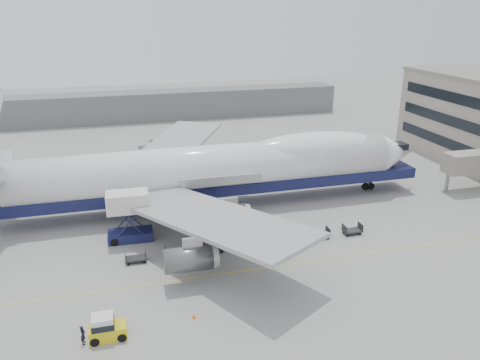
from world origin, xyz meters
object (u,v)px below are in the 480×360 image
object	(u,v)px
airliner	(213,168)
baggage_tug	(106,328)
catering_truck	(129,214)
ground_worker	(83,335)

from	to	relation	value
airliner	baggage_tug	world-z (taller)	airliner
baggage_tug	airliner	bearing A→B (deg)	60.47
catering_truck	ground_worker	size ratio (longest dim) A/B	3.58
catering_truck	baggage_tug	xyz separation A→B (m)	(-2.84, -17.92, -2.45)
airliner	baggage_tug	size ratio (longest dim) A/B	21.55
airliner	catering_truck	distance (m)	14.21
baggage_tug	ground_worker	bearing A→B (deg)	-173.28
airliner	baggage_tug	bearing A→B (deg)	-120.10
ground_worker	airliner	bearing A→B (deg)	-22.38
catering_truck	ground_worker	distance (m)	18.90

